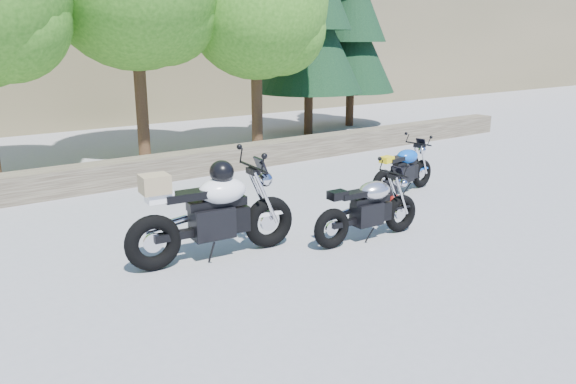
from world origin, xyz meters
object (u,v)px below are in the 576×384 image
Objects in this scene: blue_bike at (404,170)px; backpack at (389,194)px; white_bike at (212,212)px; silver_bike at (369,209)px.

backpack is at bearing -162.64° from blue_bike.
blue_bike is (4.41, 0.77, -0.20)m from white_bike.
silver_bike is at bearing -155.41° from blue_bike.
silver_bike is at bearing -154.41° from backpack.
silver_bike is 5.49× the size of backpack.
silver_bike reaches higher than blue_bike.
silver_bike reaches higher than backpack.
blue_bike is 5.27× the size of backpack.
backpack is at bearing 38.29° from silver_bike.
white_bike is 3.78m from backpack.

